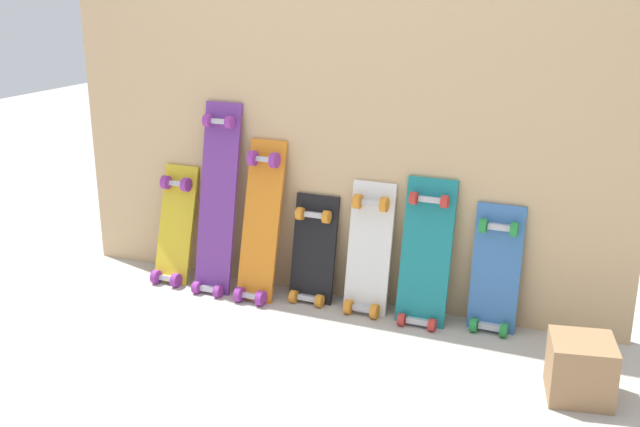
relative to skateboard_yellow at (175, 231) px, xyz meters
The scene contains 10 objects.
ground_plane 0.81m from the skateboard_yellow, ahead, with size 12.00×12.00×0.00m, color #B2AAA0.
plywood_wall_panel 1.00m from the skateboard_yellow, ahead, with size 2.63×0.04×1.73m, color tan.
skateboard_yellow is the anchor object (origin of this frame).
skateboard_purple 0.30m from the skateboard_yellow, ahead, with size 0.19×0.26×0.95m.
skateboard_orange 0.48m from the skateboard_yellow, ahead, with size 0.18×0.27×0.78m.
skateboard_black 0.72m from the skateboard_yellow, ahead, with size 0.21×0.18×0.55m.
skateboard_white 0.99m from the skateboard_yellow, ahead, with size 0.20×0.20×0.64m.
skateboard_teal 1.25m from the skateboard_yellow, ahead, with size 0.22×0.21×0.69m.
skateboard_blue 1.54m from the skateboard_yellow, ahead, with size 0.20×0.15×0.60m.
wooden_crate 1.97m from the skateboard_yellow, 10.94° to the right, with size 0.22×0.22×0.22m, color #99724C.
Camera 1 is at (1.21, -2.92, 1.42)m, focal length 41.59 mm.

